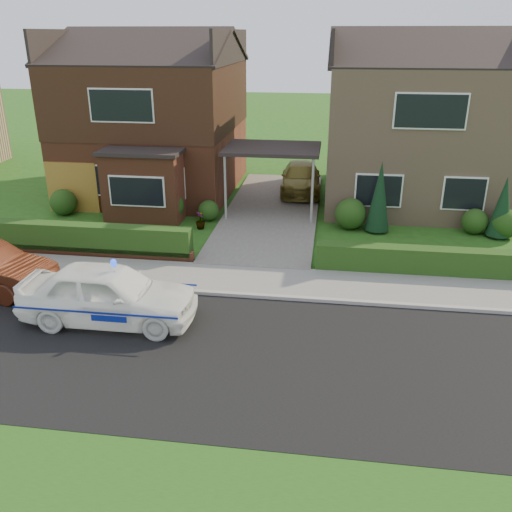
# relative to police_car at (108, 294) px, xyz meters

# --- Properties ---
(ground) EXTENTS (120.00, 120.00, 0.00)m
(ground) POSITION_rel_police_car_xyz_m (3.14, -1.20, -0.78)
(ground) COLOR #244C14
(ground) RESTS_ON ground
(road) EXTENTS (60.00, 6.00, 0.02)m
(road) POSITION_rel_police_car_xyz_m (3.14, -1.20, -0.78)
(road) COLOR black
(road) RESTS_ON ground
(kerb) EXTENTS (60.00, 0.16, 0.12)m
(kerb) POSITION_rel_police_car_xyz_m (3.14, 1.85, -0.72)
(kerb) COLOR #9E9993
(kerb) RESTS_ON ground
(sidewalk) EXTENTS (60.00, 2.00, 0.10)m
(sidewalk) POSITION_rel_police_car_xyz_m (3.14, 2.90, -0.73)
(sidewalk) COLOR slate
(sidewalk) RESTS_ON ground
(driveway) EXTENTS (3.80, 12.00, 0.12)m
(driveway) POSITION_rel_police_car_xyz_m (3.14, 9.80, -0.72)
(driveway) COLOR #666059
(driveway) RESTS_ON ground
(house_left) EXTENTS (7.50, 9.53, 7.25)m
(house_left) POSITION_rel_police_car_xyz_m (-2.64, 12.70, 3.03)
(house_left) COLOR brown
(house_left) RESTS_ON ground
(house_right) EXTENTS (7.50, 8.06, 7.25)m
(house_right) POSITION_rel_police_car_xyz_m (8.94, 12.79, 2.88)
(house_right) COLOR tan
(house_right) RESTS_ON ground
(carport_link) EXTENTS (3.80, 3.00, 2.77)m
(carport_link) POSITION_rel_police_car_xyz_m (3.14, 9.75, 1.88)
(carport_link) COLOR black
(carport_link) RESTS_ON ground
(garage_door) EXTENTS (2.20, 0.10, 2.10)m
(garage_door) POSITION_rel_police_car_xyz_m (-5.11, 8.76, 0.27)
(garage_door) COLOR olive
(garage_door) RESTS_ON ground
(dwarf_wall) EXTENTS (7.70, 0.25, 0.36)m
(dwarf_wall) POSITION_rel_police_car_xyz_m (-2.66, 4.10, -0.60)
(dwarf_wall) COLOR brown
(dwarf_wall) RESTS_ON ground
(hedge_left) EXTENTS (7.50, 0.55, 0.90)m
(hedge_left) POSITION_rel_police_car_xyz_m (-2.66, 4.25, -0.78)
(hedge_left) COLOR black
(hedge_left) RESTS_ON ground
(hedge_right) EXTENTS (7.50, 0.55, 0.80)m
(hedge_right) POSITION_rel_police_car_xyz_m (8.94, 4.15, -0.78)
(hedge_right) COLOR black
(hedge_right) RESTS_ON ground
(shrub_left_far) EXTENTS (1.08, 1.08, 1.08)m
(shrub_left_far) POSITION_rel_police_car_xyz_m (-5.36, 8.30, -0.24)
(shrub_left_far) COLOR black
(shrub_left_far) RESTS_ON ground
(shrub_left_mid) EXTENTS (1.32, 1.32, 1.32)m
(shrub_left_mid) POSITION_rel_police_car_xyz_m (-0.86, 8.10, -0.12)
(shrub_left_mid) COLOR black
(shrub_left_mid) RESTS_ON ground
(shrub_left_near) EXTENTS (0.84, 0.84, 0.84)m
(shrub_left_near) POSITION_rel_police_car_xyz_m (0.74, 8.40, -0.36)
(shrub_left_near) COLOR black
(shrub_left_near) RESTS_ON ground
(shrub_right_near) EXTENTS (1.20, 1.20, 1.20)m
(shrub_right_near) POSITION_rel_police_car_xyz_m (6.34, 8.20, -0.18)
(shrub_right_near) COLOR black
(shrub_right_near) RESTS_ON ground
(shrub_right_mid) EXTENTS (0.96, 0.96, 0.96)m
(shrub_right_mid) POSITION_rel_police_car_xyz_m (10.94, 8.30, -0.30)
(shrub_right_mid) COLOR black
(shrub_right_mid) RESTS_ON ground
(shrub_right_far) EXTENTS (1.08, 1.08, 1.08)m
(shrub_right_far) POSITION_rel_police_car_xyz_m (11.94, 8.00, -0.24)
(shrub_right_far) COLOR black
(shrub_right_far) RESTS_ON ground
(conifer_a) EXTENTS (0.90, 0.90, 2.60)m
(conifer_a) POSITION_rel_police_car_xyz_m (7.34, 8.00, 0.52)
(conifer_a) COLOR black
(conifer_a) RESTS_ON ground
(conifer_b) EXTENTS (0.90, 0.90, 2.20)m
(conifer_b) POSITION_rel_police_car_xyz_m (11.74, 8.00, 0.32)
(conifer_b) COLOR black
(conifer_b) RESTS_ON ground
(police_car) EXTENTS (4.21, 4.59, 1.72)m
(police_car) POSITION_rel_police_car_xyz_m (0.00, 0.00, 0.00)
(police_car) COLOR white
(police_car) RESTS_ON ground
(driveway_car) EXTENTS (2.00, 4.47, 1.27)m
(driveway_car) POSITION_rel_police_car_xyz_m (4.14, 12.82, -0.02)
(driveway_car) COLOR brown
(driveway_car) RESTS_ON driveway
(potted_plant_a) EXTENTS (0.43, 0.31, 0.79)m
(potted_plant_a) POSITION_rel_police_car_xyz_m (-3.16, 4.80, -0.39)
(potted_plant_a) COLOR gray
(potted_plant_a) RESTS_ON ground
(potted_plant_b) EXTENTS (0.56, 0.56, 0.80)m
(potted_plant_b) POSITION_rel_police_car_xyz_m (-2.20, 4.80, -0.38)
(potted_plant_b) COLOR gray
(potted_plant_b) RESTS_ON ground
(potted_plant_c) EXTENTS (0.41, 0.41, 0.67)m
(potted_plant_c) POSITION_rel_police_car_xyz_m (0.64, 7.37, -0.45)
(potted_plant_c) COLOR gray
(potted_plant_c) RESTS_ON ground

